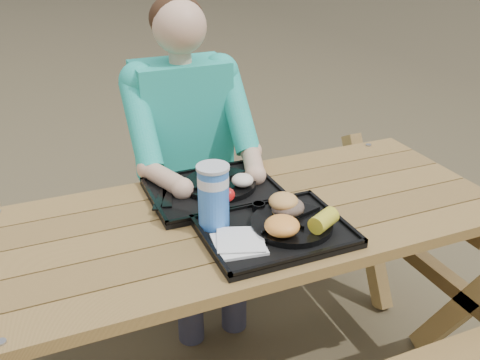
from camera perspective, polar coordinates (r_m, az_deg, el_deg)
name	(u,v)px	position (r m, az deg, el deg)	size (l,w,h in m)	color
picnic_table	(240,303)	(2.01, 0.00, -13.01)	(1.80, 1.49, 0.75)	#999999
tray_near	(275,232)	(1.69, 3.75, -5.57)	(0.45, 0.35, 0.02)	black
tray_far	(213,192)	(1.92, -2.86, -1.26)	(0.45, 0.35, 0.02)	black
plate_near	(292,224)	(1.69, 5.52, -4.69)	(0.26, 0.26, 0.02)	black
plate_far	(220,184)	(1.93, -2.15, -0.45)	(0.26, 0.26, 0.02)	black
napkin_stack	(239,243)	(1.60, -0.13, -6.75)	(0.15, 0.15, 0.02)	white
soda_cup	(213,198)	(1.65, -2.85, -1.88)	(0.10, 0.10, 0.20)	blue
condiment_bbq	(259,207)	(1.78, 1.99, -2.87)	(0.04, 0.04, 0.03)	black
condiment_mustard	(277,204)	(1.79, 3.94, -2.57)	(0.06, 0.06, 0.03)	gold
sandwich	(288,199)	(1.71, 5.15, -2.00)	(0.10, 0.10, 0.10)	#DF9B4E
mac_cheese	(282,226)	(1.61, 4.51, -4.89)	(0.11, 0.11, 0.05)	#FFA643
corn_cob	(324,220)	(1.65, 8.91, -4.28)	(0.09, 0.09, 0.06)	yellow
cutlery_far	(167,195)	(1.89, -7.76, -1.56)	(0.03, 0.18, 0.01)	black
burger	(213,165)	(1.95, -2.85, 1.64)	(0.10, 0.10, 0.09)	#EDAC53
baked_beans	(214,186)	(1.85, -2.82, -0.61)	(0.09, 0.09, 0.04)	#450E0D
potato_salad	(243,180)	(1.89, 0.27, -0.02)	(0.08, 0.08, 0.04)	white
diner	(186,174)	(2.34, -5.78, 0.65)	(0.48, 0.84, 1.28)	teal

